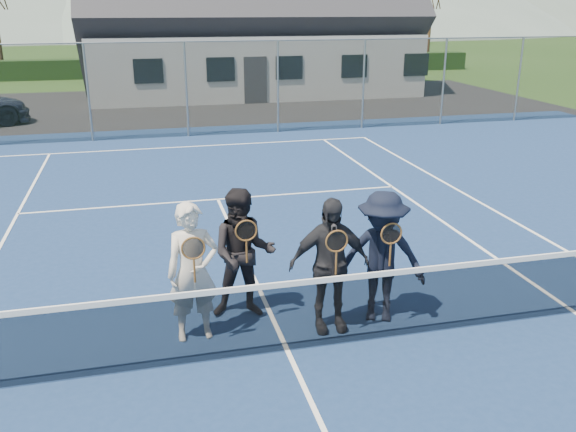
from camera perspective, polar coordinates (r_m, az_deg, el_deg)
The scene contains 12 objects.
ground at distance 26.73m, azimuth -10.53°, elevation 10.04°, with size 220.00×220.00×0.00m, color #2A4A1A.
court_surface at distance 7.71m, azimuth -0.06°, elevation -12.57°, with size 30.00×30.00×0.02m, color navy.
tarmac_carpark at distance 26.79m, azimuth -19.20°, elevation 9.35°, with size 40.00×12.00×0.01m, color black.
hedge_row at distance 38.56m, azimuth -11.83°, elevation 13.48°, with size 40.00×1.20×1.10m, color black.
court_markings at distance 7.70m, azimuth -0.06°, elevation -12.48°, with size 11.03×23.83×0.01m.
tennis_net at distance 7.44m, azimuth -0.06°, elevation -9.10°, with size 11.68×0.08×1.10m.
perimeter_fence at distance 20.09m, azimuth -9.50°, elevation 11.59°, with size 30.07×0.07×3.02m.
clubhouse at distance 30.88m, azimuth -3.70°, elevation 18.92°, with size 15.60×8.20×7.70m.
player_a at distance 7.68m, azimuth -8.89°, elevation -5.23°, with size 0.68×0.52×1.80m.
player_b at distance 8.16m, azimuth -4.20°, elevation -3.56°, with size 0.99×0.84×1.80m.
player_c at distance 7.82m, azimuth 3.88°, elevation -4.59°, with size 1.08×0.53×1.80m.
player_d at distance 8.13m, azimuth 8.74°, elevation -3.81°, with size 1.33×1.07×1.80m.
Camera 1 is at (-1.57, -6.37, 4.05)m, focal length 38.00 mm.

